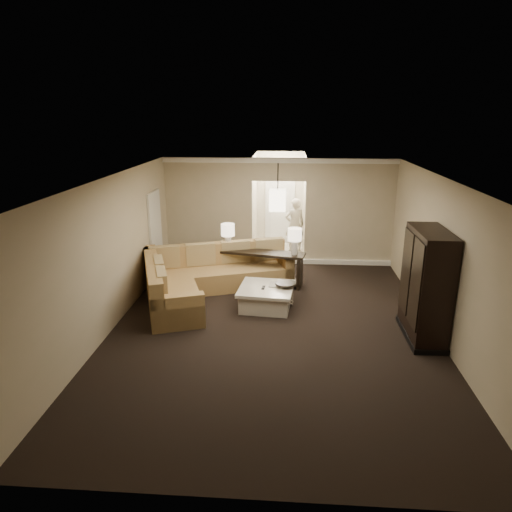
# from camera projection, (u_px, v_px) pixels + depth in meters

# --- Properties ---
(ground) EXTENTS (8.00, 8.00, 0.00)m
(ground) POSITION_uv_depth(u_px,v_px,m) (272.00, 329.00, 8.60)
(ground) COLOR black
(ground) RESTS_ON ground
(wall_back) EXTENTS (6.00, 0.04, 2.80)m
(wall_back) POSITION_uv_depth(u_px,v_px,m) (279.00, 212.00, 11.98)
(wall_back) COLOR #C5B395
(wall_back) RESTS_ON ground
(wall_front) EXTENTS (6.00, 0.04, 2.80)m
(wall_front) POSITION_uv_depth(u_px,v_px,m) (259.00, 385.00, 4.37)
(wall_front) COLOR #C5B395
(wall_front) RESTS_ON ground
(wall_left) EXTENTS (0.04, 8.00, 2.80)m
(wall_left) POSITION_uv_depth(u_px,v_px,m) (110.00, 254.00, 8.38)
(wall_left) COLOR #C5B395
(wall_left) RESTS_ON ground
(wall_right) EXTENTS (0.04, 8.00, 2.80)m
(wall_right) POSITION_uv_depth(u_px,v_px,m) (445.00, 262.00, 7.97)
(wall_right) COLOR #C5B395
(wall_right) RESTS_ON ground
(ceiling) EXTENTS (6.00, 8.00, 0.02)m
(ceiling) POSITION_uv_depth(u_px,v_px,m) (274.00, 180.00, 7.75)
(ceiling) COLOR silver
(ceiling) RESTS_ON wall_back
(crown_molding) EXTENTS (6.00, 0.10, 0.12)m
(crown_molding) POSITION_uv_depth(u_px,v_px,m) (279.00, 161.00, 11.53)
(crown_molding) COLOR white
(crown_molding) RESTS_ON wall_back
(baseboard) EXTENTS (6.00, 0.10, 0.12)m
(baseboard) POSITION_uv_depth(u_px,v_px,m) (278.00, 261.00, 12.34)
(baseboard) COLOR white
(baseboard) RESTS_ON ground
(side_door) EXTENTS (0.05, 0.90, 2.10)m
(side_door) POSITION_uv_depth(u_px,v_px,m) (156.00, 234.00, 11.14)
(side_door) COLOR white
(side_door) RESTS_ON ground
(foyer) EXTENTS (1.44, 2.02, 2.80)m
(foyer) POSITION_uv_depth(u_px,v_px,m) (280.00, 206.00, 13.29)
(foyer) COLOR silver
(foyer) RESTS_ON ground
(sectional_sofa) EXTENTS (3.50, 3.49, 1.00)m
(sectional_sofa) POSITION_uv_depth(u_px,v_px,m) (205.00, 278.00, 10.10)
(sectional_sofa) COLOR brown
(sectional_sofa) RESTS_ON ground
(coffee_table) EXTENTS (1.20, 1.20, 0.46)m
(coffee_table) POSITION_uv_depth(u_px,v_px,m) (266.00, 297.00, 9.49)
(coffee_table) COLOR beige
(coffee_table) RESTS_ON ground
(console_table) EXTENTS (2.12, 0.88, 0.80)m
(console_table) POSITION_uv_depth(u_px,v_px,m) (261.00, 265.00, 10.71)
(console_table) COLOR black
(console_table) RESTS_ON ground
(armoire) EXTENTS (0.59, 1.38, 1.99)m
(armoire) POSITION_uv_depth(u_px,v_px,m) (426.00, 288.00, 8.01)
(armoire) COLOR black
(armoire) RESTS_ON ground
(drink_table) EXTENTS (0.43, 0.43, 0.53)m
(drink_table) POSITION_uv_depth(u_px,v_px,m) (285.00, 289.00, 9.48)
(drink_table) COLOR black
(drink_table) RESTS_ON ground
(table_lamp_left) EXTENTS (0.32, 0.32, 0.61)m
(table_lamp_left) POSITION_uv_depth(u_px,v_px,m) (228.00, 232.00, 10.70)
(table_lamp_left) COLOR silver
(table_lamp_left) RESTS_ON console_table
(table_lamp_right) EXTENTS (0.32, 0.32, 0.61)m
(table_lamp_right) POSITION_uv_depth(u_px,v_px,m) (295.00, 237.00, 10.29)
(table_lamp_right) COLOR silver
(table_lamp_right) RESTS_ON console_table
(pendant_light) EXTENTS (0.38, 0.38, 1.09)m
(pendant_light) POSITION_uv_depth(u_px,v_px,m) (278.00, 200.00, 10.58)
(pendant_light) COLOR black
(pendant_light) RESTS_ON ceiling
(person) EXTENTS (0.72, 0.58, 1.75)m
(person) POSITION_uv_depth(u_px,v_px,m) (295.00, 222.00, 13.11)
(person) COLOR beige
(person) RESTS_ON ground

